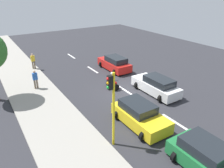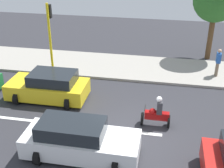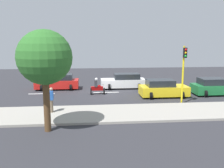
{
  "view_description": "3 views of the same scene",
  "coord_description": "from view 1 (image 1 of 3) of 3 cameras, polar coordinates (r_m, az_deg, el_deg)",
  "views": [
    {
      "loc": [
        10.27,
        14.1,
        8.47
      ],
      "look_at": [
        1.57,
        0.44,
        1.12
      ],
      "focal_mm": 34.86,
      "sensor_mm": 36.0,
      "label": 1
    },
    {
      "loc": [
        -11.0,
        -1.06,
        7.92
      ],
      "look_at": [
        2.08,
        1.43,
        1.24
      ],
      "focal_mm": 48.35,
      "sensor_mm": 36.0,
      "label": 2
    },
    {
      "loc": [
        23.28,
        -1.7,
        5.05
      ],
      "look_at": [
        3.02,
        0.27,
        1.36
      ],
      "focal_mm": 40.31,
      "sensor_mm": 36.0,
      "label": 3
    }
  ],
  "objects": [
    {
      "name": "car_green",
      "position": [
        12.24,
        23.87,
        -17.45
      ],
      "size": [
        2.36,
        3.98,
        1.52
      ],
      "color": "#1E7238",
      "rests_on": "ground"
    },
    {
      "name": "lane_stripe_south",
      "position": [
        15.57,
        16.3,
        -9.62
      ],
      "size": [
        0.2,
        2.4,
        0.01
      ],
      "primitive_type": "cube",
      "color": "white",
      "rests_on": "ground"
    },
    {
      "name": "lane_stripe_north",
      "position": [
        24.1,
        -5.09,
        3.76
      ],
      "size": [
        0.2,
        2.4,
        0.01
      ],
      "primitive_type": "cube",
      "color": "white",
      "rests_on": "ground"
    },
    {
      "name": "lane_stripe_far_north",
      "position": [
        29.29,
        -10.63,
        7.2
      ],
      "size": [
        0.2,
        2.4,
        0.01
      ],
      "primitive_type": "cube",
      "color": "white",
      "rests_on": "ground"
    },
    {
      "name": "traffic_light_corner",
      "position": [
        11.51,
        0.01,
        -4.34
      ],
      "size": [
        0.49,
        0.24,
        4.5
      ],
      "color": "yellow",
      "rests_on": "ground"
    },
    {
      "name": "car_white",
      "position": [
        18.86,
        11.52,
        -0.39
      ],
      "size": [
        2.16,
        4.53,
        1.52
      ],
      "color": "white",
      "rests_on": "ground"
    },
    {
      "name": "pedestrian_by_tree",
      "position": [
        20.05,
        -19.48,
        1.26
      ],
      "size": [
        0.4,
        0.24,
        1.69
      ],
      "color": "#72604C",
      "rests_on": "sidewalk"
    },
    {
      "name": "sidewalk",
      "position": [
        16.73,
        -16.86,
        -6.87
      ],
      "size": [
        4.0,
        60.0,
        0.15
      ],
      "primitive_type": "cube",
      "color": "#9E998E",
      "rests_on": "ground"
    },
    {
      "name": "motorcycle",
      "position": [
        19.42,
        0.09,
        0.65
      ],
      "size": [
        0.6,
        1.3,
        1.53
      ],
      "color": "black",
      "rests_on": "ground"
    },
    {
      "name": "ground_plane",
      "position": [
        19.41,
        3.21,
        -1.66
      ],
      "size": [
        40.0,
        60.0,
        0.1
      ],
      "primitive_type": "cube",
      "color": "#2D2D33"
    },
    {
      "name": "car_red",
      "position": [
        23.8,
        0.68,
        5.39
      ],
      "size": [
        2.2,
        4.27,
        1.52
      ],
      "color": "red",
      "rests_on": "ground"
    },
    {
      "name": "car_yellow_cab",
      "position": [
        14.53,
        7.26,
        -8.08
      ],
      "size": [
        2.33,
        4.14,
        1.52
      ],
      "color": "yellow",
      "rests_on": "ground"
    },
    {
      "name": "pedestrian_near_signal",
      "position": [
        25.13,
        -19.99,
        5.78
      ],
      "size": [
        0.4,
        0.24,
        1.69
      ],
      "color": "#72604C",
      "rests_on": "sidewalk"
    },
    {
      "name": "lane_stripe_mid",
      "position": [
        19.38,
        3.22,
        -1.51
      ],
      "size": [
        0.2,
        2.4,
        0.01
      ],
      "primitive_type": "cube",
      "color": "white",
      "rests_on": "ground"
    }
  ]
}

